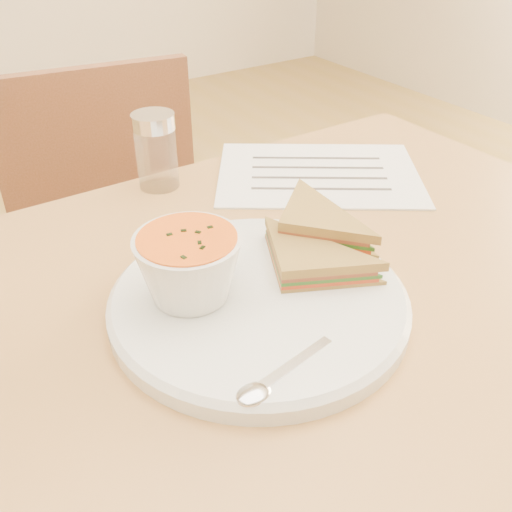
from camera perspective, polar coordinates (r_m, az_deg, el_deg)
dining_table at (r=0.88m, az=1.55°, el=-23.98°), size 1.00×0.70×0.75m
chair_far at (r=1.14m, az=-11.71°, el=-5.04°), size 0.42×0.42×0.84m
plate at (r=0.58m, az=0.28°, el=-4.64°), size 0.37×0.37×0.02m
soup_bowl at (r=0.56m, az=-6.68°, el=-1.40°), size 0.14×0.14×0.07m
sandwich_half_a at (r=0.57m, az=2.56°, el=-2.96°), size 0.15×0.15×0.03m
sandwich_half_b at (r=0.62m, az=2.19°, el=2.01°), size 0.15×0.15×0.03m
spoon at (r=0.50m, az=3.77°, el=-10.82°), size 0.17×0.06×0.01m
paper_menu at (r=0.86m, az=6.27°, el=8.19°), size 0.37×0.35×0.00m
condiment_shaker at (r=0.81m, az=-9.95°, el=10.30°), size 0.07×0.07×0.11m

